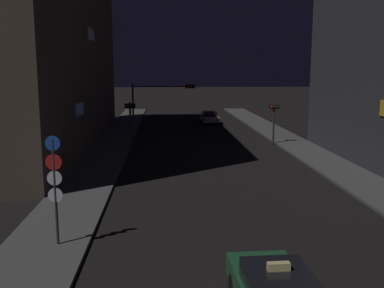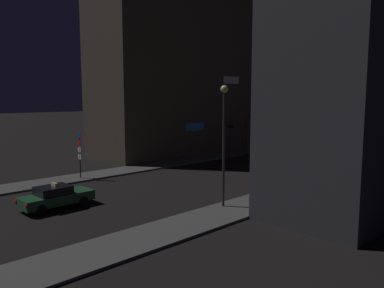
% 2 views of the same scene
% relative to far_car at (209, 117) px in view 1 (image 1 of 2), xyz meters
% --- Properties ---
extents(sidewalk_left, '(3.07, 66.68, 0.15)m').
position_rel_far_car_xyz_m(sidewalk_left, '(-9.54, -15.70, -0.66)').
color(sidewalk_left, '#4C4C4C').
rests_on(sidewalk_left, ground_plane).
extents(sidewalk_right, '(3.07, 66.68, 0.15)m').
position_rel_far_car_xyz_m(sidewalk_right, '(5.66, -15.70, -0.66)').
color(sidewalk_right, '#4C4C4C').
rests_on(sidewalk_right, ground_plane).
extents(building_facade_left, '(8.39, 31.76, 19.62)m').
position_rel_far_car_xyz_m(building_facade_left, '(-15.23, -13.85, 9.08)').
color(building_facade_left, '#473D33').
rests_on(building_facade_left, ground_plane).
extents(far_car, '(1.95, 4.51, 1.42)m').
position_rel_far_car_xyz_m(far_car, '(0.00, 0.00, 0.00)').
color(far_car, '#B7B7BC').
rests_on(far_car, ground_plane).
extents(traffic_light_overhead, '(5.14, 0.41, 5.13)m').
position_rel_far_car_xyz_m(traffic_light_overhead, '(-5.73, -14.70, 3.04)').
color(traffic_light_overhead, '#2D2D33').
rests_on(traffic_light_overhead, ground_plane).
extents(traffic_light_left_kerb, '(0.80, 0.42, 3.85)m').
position_rel_far_car_xyz_m(traffic_light_left_kerb, '(-7.75, -17.94, 2.01)').
color(traffic_light_left_kerb, '#2D2D33').
rests_on(traffic_light_left_kerb, ground_plane).
extents(traffic_light_right_kerb, '(0.80, 0.41, 3.44)m').
position_rel_far_car_xyz_m(traffic_light_right_kerb, '(3.88, -14.82, 1.75)').
color(traffic_light_right_kerb, '#2D2D33').
rests_on(traffic_light_right_kerb, ground_plane).
extents(sign_pole_left, '(0.56, 0.10, 3.90)m').
position_rel_far_car_xyz_m(sign_pole_left, '(-9.07, -35.59, 1.70)').
color(sign_pole_left, '#2D2D33').
rests_on(sign_pole_left, sidewalk_left).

